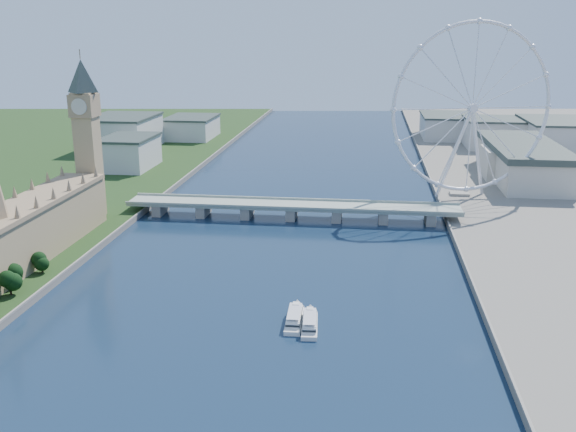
# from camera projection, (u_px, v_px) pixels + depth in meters

# --- Properties ---
(parliament_range) EXTENTS (24.00, 200.00, 70.00)m
(parliament_range) POSITION_uv_depth(u_px,v_px,m) (0.00, 247.00, 312.22)
(parliament_range) COLOR tan
(parliament_range) RESTS_ON ground
(big_ben) EXTENTS (20.02, 20.02, 110.00)m
(big_ben) POSITION_uv_depth(u_px,v_px,m) (85.00, 119.00, 401.87)
(big_ben) COLOR tan
(big_ben) RESTS_ON ground
(westminster_bridge) EXTENTS (220.00, 22.00, 9.50)m
(westminster_bridge) POSITION_uv_depth(u_px,v_px,m) (292.00, 208.00, 424.31)
(westminster_bridge) COLOR gray
(westminster_bridge) RESTS_ON ground
(london_eye) EXTENTS (113.60, 39.12, 124.30)m
(london_eye) POSITION_uv_depth(u_px,v_px,m) (472.00, 109.00, 445.75)
(london_eye) COLOR silver
(london_eye) RESTS_ON ground
(county_hall) EXTENTS (54.00, 144.00, 35.00)m
(county_hall) POSITION_uv_depth(u_px,v_px,m) (520.00, 182.00, 529.39)
(county_hall) COLOR beige
(county_hall) RESTS_ON ground
(city_skyline) EXTENTS (505.00, 280.00, 32.00)m
(city_skyline) POSITION_uv_depth(u_px,v_px,m) (359.00, 134.00, 664.79)
(city_skyline) COLOR beige
(city_skyline) RESTS_ON ground
(tour_boat_near) EXTENTS (7.79, 27.97, 6.12)m
(tour_boat_near) POSITION_uv_depth(u_px,v_px,m) (294.00, 323.00, 272.44)
(tour_boat_near) COLOR white
(tour_boat_near) RESTS_ON ground
(tour_boat_far) EXTENTS (8.82, 27.55, 5.97)m
(tour_boat_far) POSITION_uv_depth(u_px,v_px,m) (310.00, 328.00, 267.92)
(tour_boat_far) COLOR silver
(tour_boat_far) RESTS_ON ground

